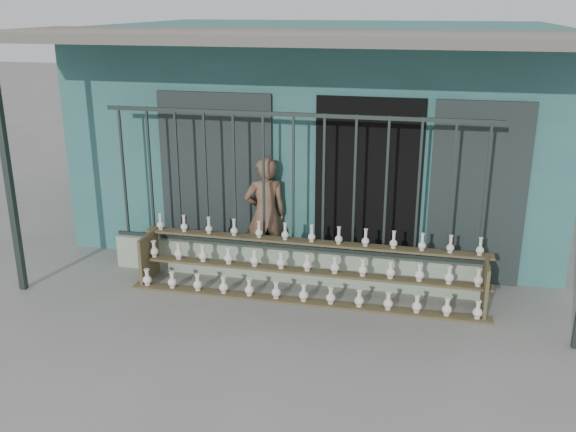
# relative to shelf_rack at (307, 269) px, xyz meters

# --- Properties ---
(ground) EXTENTS (60.00, 60.00, 0.00)m
(ground) POSITION_rel_shelf_rack_xyz_m (-0.27, -0.88, -0.36)
(ground) COLOR slate
(workshop_building) EXTENTS (7.40, 6.60, 3.21)m
(workshop_building) POSITION_rel_shelf_rack_xyz_m (-0.27, 3.35, 1.26)
(workshop_building) COLOR #2E6260
(workshop_building) RESTS_ON ground
(parapet_wall) EXTENTS (5.00, 0.20, 0.45)m
(parapet_wall) POSITION_rel_shelf_rack_xyz_m (-0.27, 0.42, -0.14)
(parapet_wall) COLOR #94A890
(parapet_wall) RESTS_ON ground
(security_fence) EXTENTS (5.00, 0.04, 1.80)m
(security_fence) POSITION_rel_shelf_rack_xyz_m (-0.27, 0.42, 0.99)
(security_fence) COLOR #283330
(security_fence) RESTS_ON parapet_wall
(shelf_rack) EXTENTS (4.50, 0.68, 0.85)m
(shelf_rack) POSITION_rel_shelf_rack_xyz_m (0.00, 0.00, 0.00)
(shelf_rack) COLOR brown
(shelf_rack) RESTS_ON ground
(elderly_woman) EXTENTS (0.69, 0.58, 1.60)m
(elderly_woman) POSITION_rel_shelf_rack_xyz_m (-0.73, 0.72, 0.44)
(elderly_woman) COLOR brown
(elderly_woman) RESTS_ON ground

